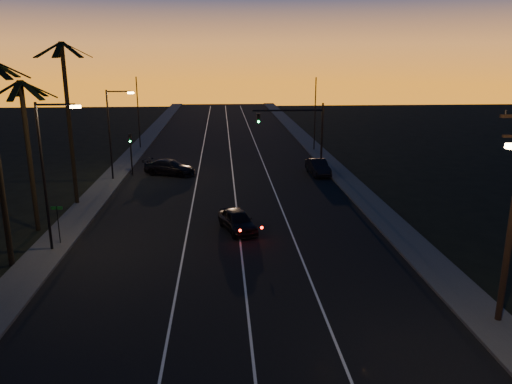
{
  "coord_description": "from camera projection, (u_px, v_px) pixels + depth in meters",
  "views": [
    {
      "loc": [
        -0.58,
        -9.15,
        11.52
      ],
      "look_at": [
        1.73,
        23.82,
        2.46
      ],
      "focal_mm": 35.0,
      "sensor_mm": 36.0,
      "label": 1
    }
  ],
  "objects": [
    {
      "name": "lane_stripe_left",
      "position": [
        193.0,
        202.0,
        40.54
      ],
      "size": [
        0.12,
        160.0,
        0.01
      ],
      "primitive_type": "cube",
      "color": "silver",
      "rests_on": "road"
    },
    {
      "name": "far_pole_left",
      "position": [
        138.0,
        113.0,
        62.87
      ],
      "size": [
        0.14,
        0.14,
        9.0
      ],
      "primitive_type": "cylinder",
      "color": "black",
      "rests_on": "ground"
    },
    {
      "name": "right_car",
      "position": [
        318.0,
        167.0,
        49.76
      ],
      "size": [
        1.94,
        4.72,
        1.52
      ],
      "color": "black",
      "rests_on": "road"
    },
    {
      "name": "signal_post",
      "position": [
        131.0,
        147.0,
        48.95
      ],
      "size": [
        0.28,
        0.37,
        4.2
      ],
      "color": "black",
      "rests_on": "ground"
    },
    {
      "name": "streetlight_left_near",
      "position": [
        48.0,
        166.0,
        29.0
      ],
      "size": [
        2.55,
        0.26,
        9.0
      ],
      "color": "black",
      "rests_on": "ground"
    },
    {
      "name": "cross_car",
      "position": [
        170.0,
        167.0,
        49.6
      ],
      "size": [
        5.61,
        3.82,
        1.51
      ],
      "color": "black",
      "rests_on": "road"
    },
    {
      "name": "far_pole_right",
      "position": [
        315.0,
        114.0,
        61.47
      ],
      "size": [
        0.14,
        0.14,
        9.0
      ],
      "primitive_type": "cylinder",
      "color": "black",
      "rests_on": "ground"
    },
    {
      "name": "street_sign",
      "position": [
        58.0,
        220.0,
        30.93
      ],
      "size": [
        0.7,
        0.06,
        2.6
      ],
      "color": "black",
      "rests_on": "ground"
    },
    {
      "name": "palm_mid",
      "position": [
        27.0,
        139.0,
        32.44
      ],
      "size": [
        4.25,
        4.16,
        10.03
      ],
      "color": "black",
      "rests_on": "ground"
    },
    {
      "name": "lead_car",
      "position": [
        237.0,
        220.0,
        33.72
      ],
      "size": [
        3.04,
        5.05,
        1.46
      ],
      "color": "black",
      "rests_on": "road"
    },
    {
      "name": "streetlight_left_far",
      "position": [
        112.0,
        127.0,
        46.39
      ],
      "size": [
        2.55,
        0.26,
        8.5
      ],
      "color": "black",
      "rests_on": "ground"
    },
    {
      "name": "palm_far",
      "position": [
        68.0,
        109.0,
        37.92
      ],
      "size": [
        4.25,
        4.16,
        12.53
      ],
      "color": "black",
      "rests_on": "ground"
    },
    {
      "name": "lane_stripe_right",
      "position": [
        278.0,
        200.0,
        41.01
      ],
      "size": [
        0.12,
        160.0,
        0.01
      ],
      "primitive_type": "cube",
      "color": "silver",
      "rests_on": "road"
    },
    {
      "name": "lane_stripe_mid",
      "position": [
        236.0,
        201.0,
        40.78
      ],
      "size": [
        0.12,
        160.0,
        0.01
      ],
      "primitive_type": "cube",
      "color": "silver",
      "rests_on": "road"
    },
    {
      "name": "road",
      "position": [
        230.0,
        201.0,
        40.75
      ],
      "size": [
        20.0,
        170.0,
        0.01
      ],
      "primitive_type": "cube",
      "color": "black",
      "rests_on": "ground"
    },
    {
      "name": "sidewalk_left",
      "position": [
        90.0,
        203.0,
        39.97
      ],
      "size": [
        2.4,
        170.0,
        0.16
      ],
      "primitive_type": "cube",
      "color": "#31322F",
      "rests_on": "ground"
    },
    {
      "name": "sidewalk_right",
      "position": [
        364.0,
        198.0,
        41.48
      ],
      "size": [
        2.4,
        170.0,
        0.16
      ],
      "primitive_type": "cube",
      "color": "#31322F",
      "rests_on": "ground"
    },
    {
      "name": "signal_mast",
      "position": [
        299.0,
        126.0,
        49.58
      ],
      "size": [
        7.1,
        0.41,
        7.0
      ],
      "color": "black",
      "rests_on": "ground"
    }
  ]
}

